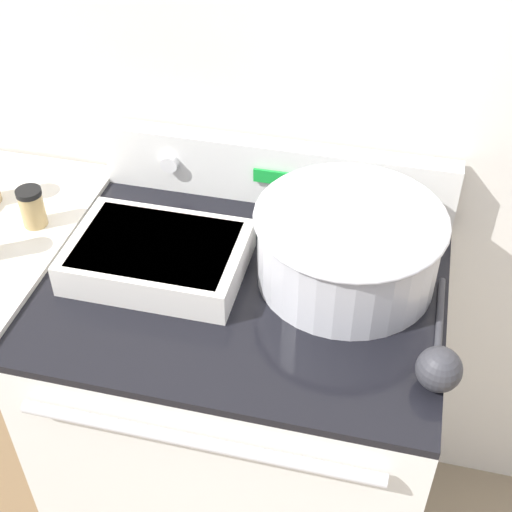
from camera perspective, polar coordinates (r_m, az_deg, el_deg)
kitchen_wall at (r=1.55m, az=2.29°, el=15.49°), size 8.00×0.05×2.50m
stove_range at (r=1.79m, az=-0.77°, el=-13.17°), size 0.80×0.67×0.93m
control_panel at (r=1.62m, az=1.63°, el=6.70°), size 0.80×0.07×0.15m
mixing_bowl at (r=1.41m, az=7.40°, el=1.00°), size 0.38×0.38×0.16m
casserole_dish at (r=1.46m, az=-7.89°, el=0.08°), size 0.35×0.25×0.07m
ladle at (r=1.28m, az=14.43°, el=-8.44°), size 0.08×0.31×0.08m
spice_jar_black_cap at (r=1.61m, az=-17.48°, el=3.75°), size 0.05×0.05×0.09m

